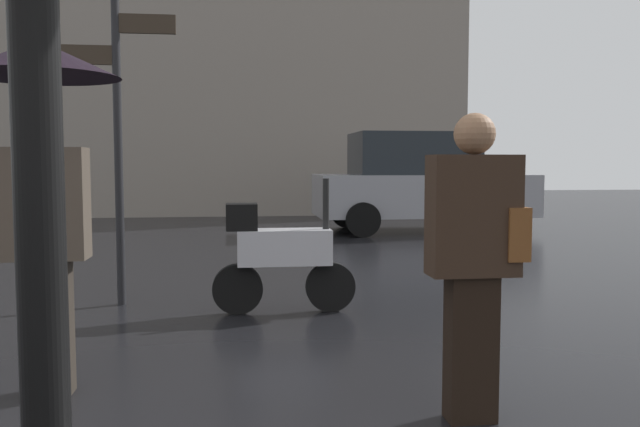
% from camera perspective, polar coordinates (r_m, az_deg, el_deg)
% --- Properties ---
extents(pedestrian_with_umbrella, '(0.91, 0.91, 2.07)m').
position_cam_1_polar(pedestrian_with_umbrella, '(4.13, -23.09, 6.58)').
color(pedestrian_with_umbrella, '#2A241E').
rests_on(pedestrian_with_umbrella, ground).
extents(pedestrian_with_bag, '(0.50, 0.24, 1.63)m').
position_cam_1_polar(pedestrian_with_bag, '(3.53, 13.40, -2.98)').
color(pedestrian_with_bag, black).
rests_on(pedestrian_with_bag, ground).
extents(parked_scooter, '(1.31, 0.32, 1.23)m').
position_cam_1_polar(parked_scooter, '(5.99, -3.56, -3.48)').
color(parked_scooter, black).
rests_on(parked_scooter, ground).
extents(parked_car_left, '(4.29, 2.01, 1.98)m').
position_cam_1_polar(parked_car_left, '(13.33, 8.63, 2.73)').
color(parked_car_left, gray).
rests_on(parked_car_left, ground).
extents(street_signpost, '(1.08, 0.08, 2.94)m').
position_cam_1_polar(street_signpost, '(6.57, -17.19, 7.80)').
color(street_signpost, black).
rests_on(street_signpost, ground).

